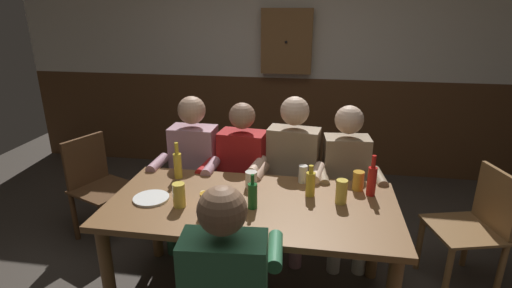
% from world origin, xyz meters
% --- Properties ---
extents(back_wall_upper, '(6.41, 0.12, 1.38)m').
position_xyz_m(back_wall_upper, '(0.00, 2.43, 1.82)').
color(back_wall_upper, silver).
extents(back_wall_wainscot, '(6.41, 0.12, 1.13)m').
position_xyz_m(back_wall_wainscot, '(0.00, 2.43, 0.56)').
color(back_wall_wainscot, brown).
rests_on(back_wall_wainscot, ground_plane).
extents(dining_table, '(1.85, 0.89, 0.74)m').
position_xyz_m(dining_table, '(0.00, 0.04, 0.64)').
color(dining_table, brown).
rests_on(dining_table, ground_plane).
extents(person_0, '(0.52, 0.51, 1.24)m').
position_xyz_m(person_0, '(-0.62, 0.72, 0.69)').
color(person_0, '#B78493').
rests_on(person_0, ground_plane).
extents(person_1, '(0.54, 0.55, 1.21)m').
position_xyz_m(person_1, '(-0.22, 0.72, 0.67)').
color(person_1, '#AD1919').
rests_on(person_1, ground_plane).
extents(person_2, '(0.58, 0.54, 1.27)m').
position_xyz_m(person_2, '(0.20, 0.72, 0.70)').
color(person_2, '#997F60').
rests_on(person_2, ground_plane).
extents(person_3, '(0.51, 0.54, 1.22)m').
position_xyz_m(person_3, '(0.63, 0.71, 0.67)').
color(person_3, '#997F60').
rests_on(person_3, ground_plane).
extents(person_4, '(0.56, 0.56, 1.21)m').
position_xyz_m(person_4, '(-0.01, -0.62, 0.67)').
color(person_4, '#33724C').
rests_on(person_4, ground_plane).
extents(chair_empty_near_left, '(0.54, 0.54, 0.88)m').
position_xyz_m(chair_empty_near_left, '(1.51, 0.45, 0.48)').
color(chair_empty_near_left, brown).
rests_on(chair_empty_near_left, ground_plane).
extents(chair_empty_far_end, '(0.57, 0.57, 0.88)m').
position_xyz_m(chair_empty_far_end, '(-1.46, 0.64, 0.48)').
color(chair_empty_far_end, brown).
rests_on(chair_empty_far_end, ground_plane).
extents(table_candle, '(0.04, 0.04, 0.08)m').
position_xyz_m(table_candle, '(-0.30, -0.01, 0.78)').
color(table_candle, '#F9E08C').
rests_on(table_candle, dining_table).
extents(plate_0, '(0.23, 0.23, 0.01)m').
position_xyz_m(plate_0, '(-0.65, -0.02, 0.75)').
color(plate_0, white).
rests_on(plate_0, dining_table).
extents(bottle_0, '(0.06, 0.06, 0.28)m').
position_xyz_m(bottle_0, '(0.76, 0.28, 0.85)').
color(bottle_0, red).
rests_on(bottle_0, dining_table).
extents(bottle_1, '(0.06, 0.06, 0.21)m').
position_xyz_m(bottle_1, '(0.36, 0.21, 0.83)').
color(bottle_1, gold).
rests_on(bottle_1, dining_table).
extents(bottle_2, '(0.06, 0.06, 0.23)m').
position_xyz_m(bottle_2, '(0.02, -0.02, 0.83)').
color(bottle_2, '#195923').
rests_on(bottle_2, dining_table).
extents(bottle_3, '(0.06, 0.06, 0.27)m').
position_xyz_m(bottle_3, '(-0.60, 0.34, 0.85)').
color(bottle_3, gold).
rests_on(bottle_3, dining_table).
extents(pint_glass_0, '(0.07, 0.07, 0.16)m').
position_xyz_m(pint_glass_0, '(0.56, 0.13, 0.82)').
color(pint_glass_0, '#E5C64C').
rests_on(pint_glass_0, dining_table).
extents(pint_glass_1, '(0.08, 0.08, 0.13)m').
position_xyz_m(pint_glass_1, '(-0.25, -0.13, 0.81)').
color(pint_glass_1, gold).
rests_on(pint_glass_1, dining_table).
extents(pint_glass_2, '(0.08, 0.08, 0.12)m').
position_xyz_m(pint_glass_2, '(-0.04, 0.26, 0.80)').
color(pint_glass_2, white).
rests_on(pint_glass_2, dining_table).
extents(pint_glass_3, '(0.06, 0.06, 0.13)m').
position_xyz_m(pint_glass_3, '(0.30, 0.40, 0.80)').
color(pint_glass_3, white).
rests_on(pint_glass_3, dining_table).
extents(pint_glass_4, '(0.08, 0.08, 0.16)m').
position_xyz_m(pint_glass_4, '(-0.44, -0.08, 0.82)').
color(pint_glass_4, '#E5C64C').
rests_on(pint_glass_4, dining_table).
extents(pint_glass_5, '(0.08, 0.08, 0.13)m').
position_xyz_m(pint_glass_5, '(0.68, 0.35, 0.81)').
color(pint_glass_5, gold).
rests_on(pint_glass_5, dining_table).
extents(wall_dart_cabinet, '(0.56, 0.15, 0.70)m').
position_xyz_m(wall_dart_cabinet, '(-0.00, 2.30, 1.55)').
color(wall_dart_cabinet, brown).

